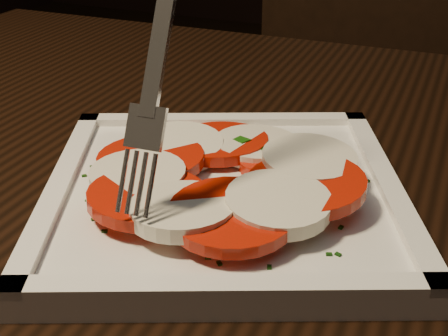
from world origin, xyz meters
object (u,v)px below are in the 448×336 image
at_px(plate, 224,197).
at_px(fork, 170,30).
at_px(table, 327,312).
at_px(chair, 346,90).

height_order(plate, fork, fork).
bearing_deg(fork, plate, 49.72).
relative_size(plate, fork, 1.32).
relative_size(table, plate, 5.01).
distance_m(plate, fork, 0.13).
relative_size(chair, fork, 5.07).
distance_m(table, chair, 0.85).
height_order(table, chair, chair).
xyz_separation_m(chair, plate, (0.10, -0.86, 0.22)).
bearing_deg(table, chair, 101.54).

